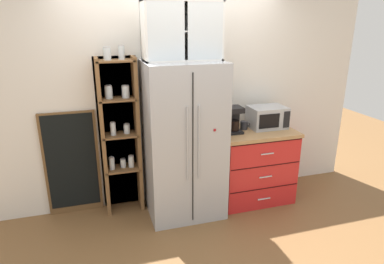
% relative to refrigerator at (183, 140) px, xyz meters
% --- Properties ---
extents(ground_plane, '(10.53, 10.53, 0.00)m').
position_rel_refrigerator_xyz_m(ground_plane, '(-0.00, 0.01, -0.88)').
color(ground_plane, brown).
extents(wall_back_cream, '(4.85, 0.10, 2.55)m').
position_rel_refrigerator_xyz_m(wall_back_cream, '(-0.00, 0.41, 0.40)').
color(wall_back_cream, silver).
rests_on(wall_back_cream, ground).
extents(refrigerator, '(0.84, 0.73, 1.75)m').
position_rel_refrigerator_xyz_m(refrigerator, '(0.00, 0.00, 0.00)').
color(refrigerator, '#ADAFB5').
rests_on(refrigerator, ground).
extents(pantry_shelf_column, '(0.47, 0.29, 1.91)m').
position_rel_refrigerator_xyz_m(pantry_shelf_column, '(-0.67, 0.29, 0.07)').
color(pantry_shelf_column, brown).
rests_on(pantry_shelf_column, ground).
extents(counter_cabinet, '(0.92, 0.67, 0.90)m').
position_rel_refrigerator_xyz_m(counter_cabinet, '(0.90, 0.04, -0.42)').
color(counter_cabinet, red).
rests_on(counter_cabinet, ground).
extents(microwave, '(0.44, 0.33, 0.26)m').
position_rel_refrigerator_xyz_m(microwave, '(1.08, 0.09, 0.16)').
color(microwave, '#ADAFB5').
rests_on(microwave, counter_cabinet).
extents(coffee_maker, '(0.17, 0.20, 0.31)m').
position_rel_refrigerator_xyz_m(coffee_maker, '(0.62, 0.05, 0.18)').
color(coffee_maker, black).
rests_on(coffee_maker, counter_cabinet).
extents(mug_sage, '(0.12, 0.08, 0.09)m').
position_rel_refrigerator_xyz_m(mug_sage, '(0.91, -0.03, 0.07)').
color(mug_sage, '#8CA37F').
rests_on(mug_sage, counter_cabinet).
extents(mug_charcoal, '(0.12, 0.09, 0.10)m').
position_rel_refrigerator_xyz_m(mug_charcoal, '(0.78, 0.10, 0.08)').
color(mug_charcoal, '#2D2D33').
rests_on(mug_charcoal, counter_cabinet).
extents(bottle_clear, '(0.06, 0.06, 0.25)m').
position_rel_refrigerator_xyz_m(bottle_clear, '(0.90, 0.14, 0.13)').
color(bottle_clear, silver).
rests_on(bottle_clear, counter_cabinet).
extents(bottle_cobalt, '(0.06, 0.06, 0.25)m').
position_rel_refrigerator_xyz_m(bottle_cobalt, '(0.90, 0.00, 0.14)').
color(bottle_cobalt, navy).
rests_on(bottle_cobalt, counter_cabinet).
extents(upper_cabinet, '(0.80, 0.32, 0.59)m').
position_rel_refrigerator_xyz_m(upper_cabinet, '(-0.00, 0.05, 1.17)').
color(upper_cabinet, silver).
rests_on(upper_cabinet, refrigerator).
extents(chalkboard_menu, '(0.60, 0.04, 1.21)m').
position_rel_refrigerator_xyz_m(chalkboard_menu, '(-1.22, 0.33, -0.27)').
color(chalkboard_menu, brown).
rests_on(chalkboard_menu, ground).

